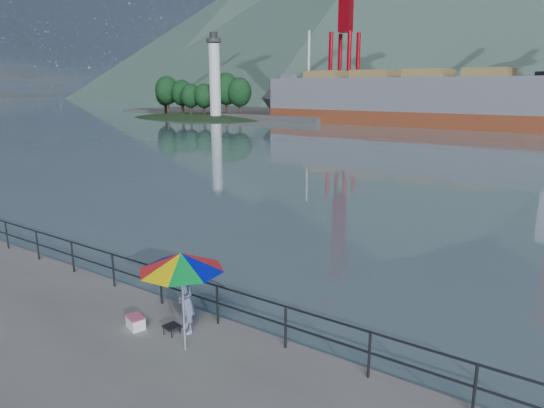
{
  "coord_description": "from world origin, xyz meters",
  "views": [
    {
      "loc": [
        10.35,
        -6.54,
        5.72
      ],
      "look_at": [
        1.65,
        6.0,
        2.0
      ],
      "focal_mm": 32.0,
      "sensor_mm": 36.0,
      "label": 1
    }
  ],
  "objects": [
    {
      "name": "beach_umbrella",
      "position": [
        3.21,
        0.35,
        2.08
      ],
      "size": [
        2.32,
        2.32,
        2.28
      ],
      "color": "white",
      "rests_on": "ground"
    },
    {
      "name": "cooler_bag",
      "position": [
        1.52,
        0.38,
        0.14
      ],
      "size": [
        0.56,
        0.45,
        0.28
      ],
      "primitive_type": "cube",
      "rotation": [
        0.0,
        0.0,
        -0.31
      ],
      "color": "white",
      "rests_on": "ground"
    },
    {
      "name": "fisherman",
      "position": [
        2.66,
        0.99,
        0.8
      ],
      "size": [
        0.69,
        0.58,
        1.61
      ],
      "primitive_type": "imported",
      "rotation": [
        0.0,
        0.0,
        -0.39
      ],
      "color": "navy",
      "rests_on": "ground"
    },
    {
      "name": "bulk_carrier",
      "position": [
        -8.08,
        69.04,
        4.04
      ],
      "size": [
        57.76,
        10.0,
        14.5
      ],
      "color": "brown",
      "rests_on": "ground"
    },
    {
      "name": "folding_stool",
      "position": [
        2.46,
        0.67,
        0.12
      ],
      "size": [
        0.39,
        0.39,
        0.22
      ],
      "color": "black",
      "rests_on": "ground"
    },
    {
      "name": "lighthouse_islet",
      "position": [
        -54.97,
        61.99,
        0.26
      ],
      "size": [
        48.0,
        26.4,
        19.2
      ],
      "color": "#263F1E",
      "rests_on": "ground"
    },
    {
      "name": "fishing_rod",
      "position": [
        2.63,
        2.03,
        0.0
      ],
      "size": [
        0.23,
        1.83,
        1.3
      ],
      "primitive_type": "cylinder",
      "rotation": [
        0.96,
        0.0,
        0.11
      ],
      "color": "black",
      "rests_on": "ground"
    },
    {
      "name": "guardrail",
      "position": [
        0.0,
        1.7,
        0.52
      ],
      "size": [
        22.0,
        0.06,
        1.03
      ],
      "color": "#2D3033",
      "rests_on": "ground"
    }
  ]
}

